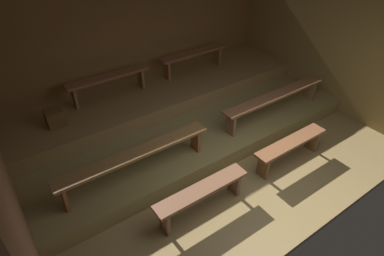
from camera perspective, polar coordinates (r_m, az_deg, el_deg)
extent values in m
cube|color=olive|center=(6.06, 1.28, -2.83)|extent=(6.89, 5.03, 0.08)
cube|color=brown|center=(7.01, -9.37, 15.26)|extent=(6.89, 0.06, 2.68)
cube|color=olive|center=(7.43, 21.60, 14.46)|extent=(0.06, 5.03, 2.68)
cube|color=olive|center=(6.38, -2.10, 1.37)|extent=(6.09, 2.95, 0.28)
cube|color=olive|center=(6.76, -5.54, 6.15)|extent=(6.09, 1.51, 0.28)
cube|color=brown|center=(4.56, 1.76, -10.81)|extent=(1.47, 0.27, 0.05)
cube|color=brown|center=(4.51, -4.85, -16.03)|extent=(0.05, 0.21, 0.40)
cube|color=brown|center=(5.01, 7.46, -9.55)|extent=(0.05, 0.21, 0.40)
cube|color=brown|center=(5.59, 17.13, -2.41)|extent=(1.47, 0.27, 0.05)
cube|color=brown|center=(5.34, 12.43, -6.71)|extent=(0.05, 0.21, 0.40)
cube|color=brown|center=(6.15, 20.47, -1.96)|extent=(0.05, 0.21, 0.40)
cube|color=brown|center=(4.75, -9.99, -4.50)|extent=(2.39, 0.27, 0.05)
cube|color=brown|center=(4.71, -21.62, -11.23)|extent=(0.05, 0.21, 0.40)
cube|color=brown|center=(5.30, 0.62, -2.09)|extent=(0.05, 0.21, 0.40)
cube|color=brown|center=(6.26, 14.49, 5.56)|extent=(2.39, 0.27, 0.05)
cube|color=brown|center=(5.70, 6.84, 0.62)|extent=(0.05, 0.21, 0.40)
cube|color=brown|center=(7.14, 20.09, 6.31)|extent=(0.05, 0.21, 0.40)
cube|color=brown|center=(6.32, -14.67, 8.76)|extent=(1.59, 0.27, 0.05)
cube|color=olive|center=(6.26, -20.02, 5.06)|extent=(0.05, 0.21, 0.40)
cube|color=olive|center=(6.65, -9.00, 8.71)|extent=(0.05, 0.21, 0.40)
cube|color=brown|center=(7.15, 0.21, 13.12)|extent=(1.59, 0.27, 0.05)
cube|color=brown|center=(6.91, -4.45, 10.11)|extent=(0.05, 0.21, 0.40)
cube|color=brown|center=(7.62, 4.47, 12.64)|extent=(0.05, 0.21, 0.40)
cube|color=brown|center=(5.91, -23.07, 1.74)|extent=(0.29, 0.29, 0.29)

